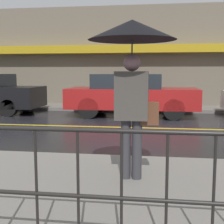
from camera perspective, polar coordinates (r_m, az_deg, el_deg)
The scene contains 8 objects.
ground_plane at distance 8.98m, azimuth 2.97°, elevation -2.85°, with size 80.00×80.00×0.00m, color black.
sidewalk_near at distance 4.07m, azimuth -3.76°, elevation -14.48°, with size 28.00×3.18×0.13m.
sidewalk_far at distance 13.38m, azimuth 4.71°, elevation 0.75°, with size 28.00×1.89×0.13m.
lane_marking at distance 8.98m, azimuth 2.97°, elevation -2.82°, with size 25.20×0.12×0.01m.
building_storefront at distance 14.37m, azimuth 5.06°, elevation 10.10°, with size 28.00×0.85×4.54m.
railing_foreground at distance 2.62m, azimuth -10.06°, elevation -10.88°, with size 12.00×0.04×1.01m.
pedestrian at distance 4.14m, azimuth 3.74°, elevation 11.14°, with size 1.15×1.15×2.12m.
car_red at distance 11.32m, azimuth 3.54°, elevation 3.26°, with size 4.64×1.95×1.52m.
Camera 1 is at (0.79, -8.81, 1.57)m, focal length 50.00 mm.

